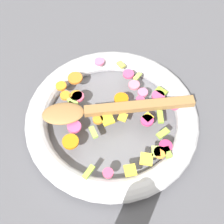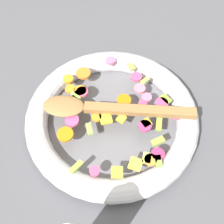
{
  "view_description": "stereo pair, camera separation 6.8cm",
  "coord_description": "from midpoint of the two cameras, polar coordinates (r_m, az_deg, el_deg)",
  "views": [
    {
      "loc": [
        -0.34,
        0.14,
        0.62
      ],
      "look_at": [
        0.0,
        0.0,
        0.05
      ],
      "focal_mm": 50.0,
      "sensor_mm": 36.0,
      "label": 1
    },
    {
      "loc": [
        -0.36,
        0.07,
        0.62
      ],
      "look_at": [
        0.0,
        0.0,
        0.05
      ],
      "focal_mm": 50.0,
      "sensor_mm": 36.0,
      "label": 2
    }
  ],
  "objects": [
    {
      "name": "ground_plane",
      "position": [
        0.72,
        2.69,
        -2.36
      ],
      "size": [
        4.0,
        4.0,
        0.0
      ],
      "primitive_type": "plane",
      "color": "#4C4C51"
    },
    {
      "name": "skillet",
      "position": [
        0.7,
        2.76,
        -1.45
      ],
      "size": [
        0.39,
        0.39,
        0.05
      ],
      "color": "slate",
      "rests_on": "ground_plane"
    },
    {
      "name": "chopped_vegetables",
      "position": [
        0.68,
        3.42,
        -0.21
      ],
      "size": [
        0.31,
        0.27,
        0.01
      ],
      "color": "orange",
      "rests_on": "skillet"
    },
    {
      "name": "wooden_spoon",
      "position": [
        0.67,
        1.15,
        0.48
      ],
      "size": [
        0.12,
        0.33,
        0.01
      ],
      "color": "olive",
      "rests_on": "chopped_vegetables"
    }
  ]
}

